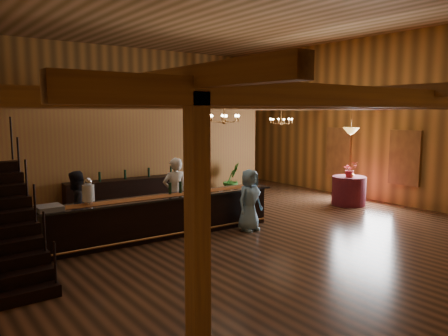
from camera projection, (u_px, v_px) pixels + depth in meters
floor at (225, 224)px, 11.78m from camera, size 14.00×14.00×0.00m
ceiling at (225, 13)px, 11.07m from camera, size 14.00×14.00×0.00m
wall_back at (117, 118)px, 16.98m from camera, size 12.00×0.10×5.50m
wall_right at (364, 119)px, 14.99m from camera, size 0.10×14.00×5.50m
beam_grid at (214, 103)px, 11.76m from camera, size 11.90×13.90×0.39m
support_posts at (237, 167)px, 11.17m from camera, size 9.20×10.20×3.20m
partition_wall at (148, 157)px, 14.06m from camera, size 9.00×0.18×3.10m
window_right_front at (405, 158)px, 13.84m from camera, size 0.12×1.05×1.75m
window_right_back at (339, 152)px, 15.91m from camera, size 0.12×1.05×1.75m
staircase at (7, 224)px, 7.82m from camera, size 1.00×2.80×2.00m
backroom_boxes at (128, 180)px, 15.90m from camera, size 4.10×0.60×1.10m
tasting_bar at (165, 216)px, 10.51m from camera, size 5.98×1.05×1.00m
beverage_dispenser at (88, 192)px, 9.45m from camera, size 0.26×0.26×0.60m
glass_rack_tray at (49, 208)px, 8.94m from camera, size 0.50×0.50×0.10m
raffle_drum at (251, 180)px, 11.82m from camera, size 0.34×0.24×0.30m
bar_bottle_0 at (170, 189)px, 10.64m from camera, size 0.07×0.07×0.30m
bar_bottle_1 at (180, 187)px, 10.80m from camera, size 0.07×0.07×0.30m
backbar_shelf at (126, 195)px, 13.14m from camera, size 3.59×0.84×1.00m
round_table at (349, 191)px, 14.12m from camera, size 1.07×1.07×0.93m
chandelier_left at (224, 118)px, 10.99m from camera, size 0.80×0.80×0.51m
chandelier_right at (281, 121)px, 15.17m from camera, size 0.80×0.80×0.67m
pendant_lamp at (351, 131)px, 13.88m from camera, size 0.52×0.52×0.90m
bartender at (175, 193)px, 11.36m from camera, size 0.72×0.53×1.82m
staff_second at (76, 207)px, 10.07m from camera, size 1.02×0.98×1.65m
guest at (250, 200)px, 11.02m from camera, size 0.83×0.60×1.57m
floor_plant at (232, 180)px, 15.42m from camera, size 0.82×0.75×1.22m
table_flowers at (350, 169)px, 13.90m from camera, size 0.53×0.49×0.49m
table_vase at (351, 172)px, 13.87m from camera, size 0.20×0.20×0.33m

